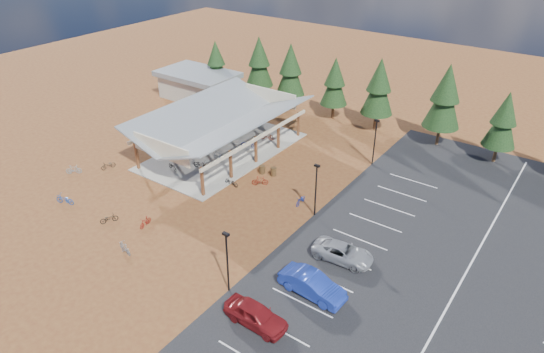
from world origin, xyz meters
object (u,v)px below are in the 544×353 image
object	(u,v)px
lamp_post_1	(316,187)
bike_12	(109,218)
bike_0	(173,166)
car_2	(343,252)
lamp_post_0	(227,258)
bike_11	(145,222)
car_1	(312,285)
bike_6	(249,144)
bike_4	(200,164)
bike_7	(267,136)
outbuilding	(198,85)
bike_16	(231,182)
bike_2	(213,144)
bike_14	(301,200)
bike_5	(218,155)
bike_8	(108,165)
bike_15	(260,181)
bike_13	(125,248)
car_0	(256,315)
bike_9	(74,170)
bike_1	(191,157)
bike_10	(65,199)
lamp_post_2	(375,139)
trash_bin_1	(274,172)
bike_pavilion	(222,120)
bike_3	(232,129)
trash_bin_0	(262,169)

from	to	relation	value
lamp_post_1	bike_12	distance (m)	18.40
bike_0	car_2	distance (m)	21.60
lamp_post_0	car_2	xyz separation A→B (m)	(5.05, 7.87, -2.26)
bike_11	car_1	size ratio (longest dim) A/B	0.30
bike_6	bike_12	xyz separation A→B (m)	(-1.00, -18.71, -0.17)
bike_4	bike_7	size ratio (longest dim) A/B	1.06
outbuilding	bike_7	world-z (taller)	outbuilding
bike_16	car_2	world-z (taller)	car_2
bike_2	bike_14	distance (m)	15.16
lamp_post_0	bike_7	world-z (taller)	lamp_post_0
outbuilding	bike_5	bearing A→B (deg)	-41.15
bike_8	bike_15	world-z (taller)	bike_15
bike_4	bike_13	bearing A→B (deg)	-166.45
lamp_post_0	bike_12	world-z (taller)	lamp_post_0
car_0	car_2	bearing A→B (deg)	-8.56
car_1	bike_14	bearing A→B (deg)	39.16
bike_9	bike_14	bearing A→B (deg)	-111.00
bike_1	car_2	size ratio (longest dim) A/B	0.32
bike_10	car_1	world-z (taller)	car_1
lamp_post_2	bike_10	world-z (taller)	lamp_post_2
bike_16	car_2	size ratio (longest dim) A/B	0.32
bike_0	bike_1	bearing A→B (deg)	12.53
lamp_post_1	bike_4	bearing A→B (deg)	178.40
bike_6	bike_10	size ratio (longest dim) A/B	0.96
trash_bin_1	bike_7	world-z (taller)	bike_7
bike_pavilion	car_2	distance (m)	22.25
bike_5	bike_14	size ratio (longest dim) A/B	0.99
bike_8	bike_16	size ratio (longest dim) A/B	1.02
bike_8	bike_10	distance (m)	7.17
bike_4	bike_9	xyz separation A→B (m)	(-10.04, -8.37, -0.09)
bike_12	bike_13	xyz separation A→B (m)	(4.55, -2.01, 0.10)
bike_1	car_1	size ratio (longest dim) A/B	0.31
bike_5	car_0	bearing A→B (deg)	-128.54
bike_2	car_1	distance (m)	25.71
bike_2	trash_bin_1	bearing A→B (deg)	-106.00
bike_3	car_1	size ratio (longest dim) A/B	0.31
bike_2	bike_13	world-z (taller)	bike_13
lamp_post_1	bike_12	size ratio (longest dim) A/B	3.28
lamp_post_2	trash_bin_1	world-z (taller)	lamp_post_2
lamp_post_1	bike_8	xyz separation A→B (m)	(-22.27, -5.19, -2.56)
outbuilding	bike_14	xyz separation A→B (m)	(27.00, -15.18, -1.60)
bike_1	car_1	xyz separation A→B (m)	(21.30, -9.88, 0.31)
bike_3	bike_4	bearing A→B (deg)	-165.37
bike_4	bike_14	world-z (taller)	bike_4
trash_bin_0	bike_12	world-z (taller)	trash_bin_0
bike_2	bike_10	bearing A→B (deg)	160.29
bike_7	bike_15	distance (m)	10.41
bike_15	bike_5	bearing A→B (deg)	39.52
bike_7	bike_10	world-z (taller)	bike_7
bike_3	bike_10	size ratio (longest dim) A/B	0.82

